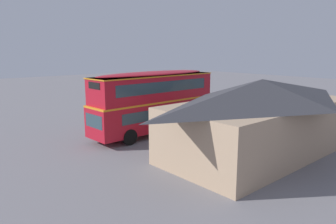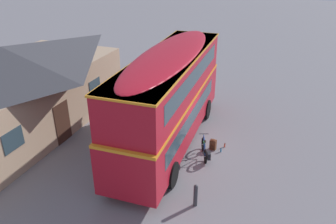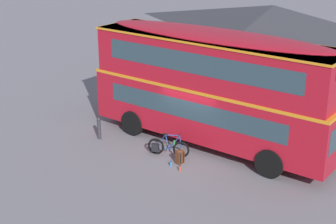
{
  "view_description": "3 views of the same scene",
  "coord_description": "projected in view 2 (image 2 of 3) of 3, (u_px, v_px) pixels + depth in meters",
  "views": [
    {
      "loc": [
        14.99,
        19.69,
        6.34
      ],
      "look_at": [
        -1.46,
        0.38,
        1.4
      ],
      "focal_mm": 33.98,
      "sensor_mm": 36.0,
      "label": 1
    },
    {
      "loc": [
        -13.28,
        -4.4,
        8.86
      ],
      "look_at": [
        -0.94,
        0.43,
        2.33
      ],
      "focal_mm": 35.34,
      "sensor_mm": 36.0,
      "label": 2
    },
    {
      "loc": [
        11.32,
        -15.21,
        8.73
      ],
      "look_at": [
        -0.63,
        -0.92,
        1.72
      ],
      "focal_mm": 54.16,
      "sensor_mm": 36.0,
      "label": 3
    }
  ],
  "objects": [
    {
      "name": "water_bottle_blue_sports",
      "position": [
        221.0,
        150.0,
        16.04
      ],
      "size": [
        0.07,
        0.07,
        0.23
      ],
      "color": "#338CBF",
      "rests_on": "ground"
    },
    {
      "name": "double_decker_bus",
      "position": [
        170.0,
        94.0,
        15.77
      ],
      "size": [
        10.67,
        3.03,
        4.79
      ],
      "color": "black",
      "rests_on": "ground"
    },
    {
      "name": "water_bottle_red_squeeze",
      "position": [
        225.0,
        145.0,
        16.44
      ],
      "size": [
        0.07,
        0.07,
        0.22
      ],
      "color": "#D84C33",
      "rests_on": "ground"
    },
    {
      "name": "ground_plane",
      "position": [
        183.0,
        147.0,
        16.45
      ],
      "size": [
        120.0,
        120.0,
        0.0
      ],
      "primitive_type": "plane",
      "color": "slate"
    },
    {
      "name": "pub_building",
      "position": [
        10.0,
        90.0,
        16.96
      ],
      "size": [
        13.0,
        6.58,
        4.64
      ],
      "color": "tan",
      "rests_on": "ground"
    },
    {
      "name": "kerb_bollard",
      "position": [
        196.0,
        195.0,
        12.52
      ],
      "size": [
        0.16,
        0.16,
        0.97
      ],
      "color": "#333338",
      "rests_on": "ground"
    },
    {
      "name": "backpack_on_ground",
      "position": [
        213.0,
        144.0,
        16.17
      ],
      "size": [
        0.31,
        0.32,
        0.57
      ],
      "color": "#592D19",
      "rests_on": "ground"
    },
    {
      "name": "touring_bicycle",
      "position": [
        205.0,
        150.0,
        15.53
      ],
      "size": [
        1.62,
        0.85,
        0.98
      ],
      "color": "black",
      "rests_on": "ground"
    }
  ]
}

